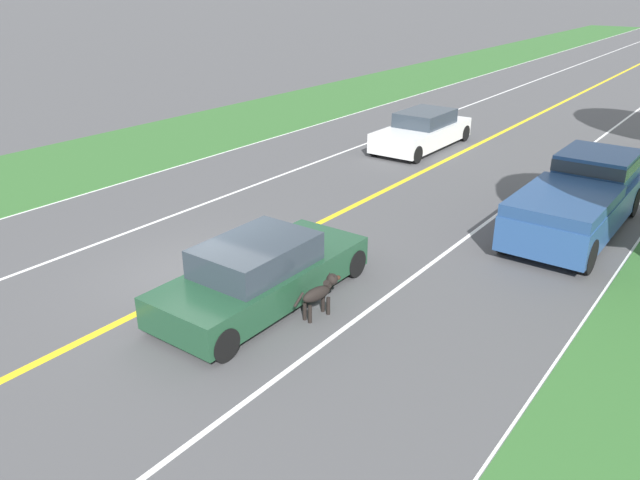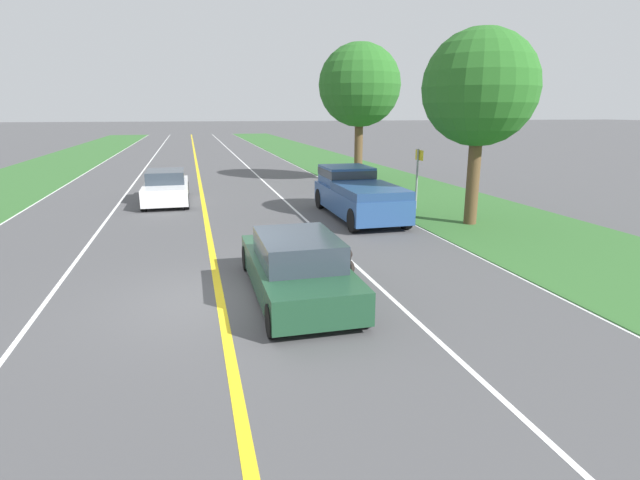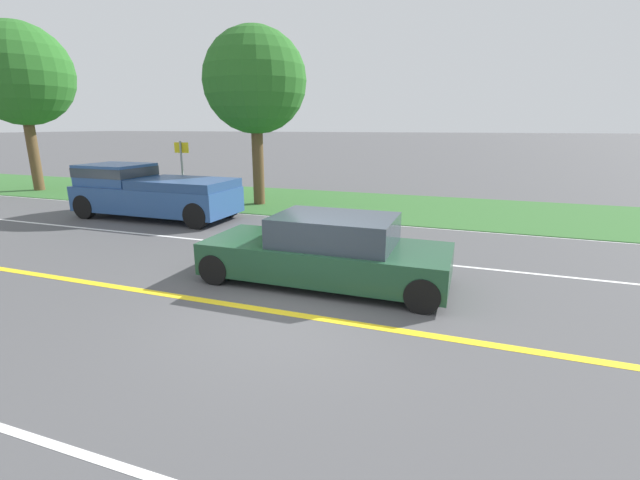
{
  "view_description": "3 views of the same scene",
  "coord_description": "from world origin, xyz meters",
  "px_view_note": "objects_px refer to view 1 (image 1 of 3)",
  "views": [
    {
      "loc": [
        9.0,
        -8.23,
        5.96
      ],
      "look_at": [
        2.4,
        0.7,
        1.23
      ],
      "focal_mm": 35.0,
      "sensor_mm": 36.0,
      "label": 1
    },
    {
      "loc": [
        -0.42,
        -10.01,
        3.81
      ],
      "look_at": [
        2.24,
        0.3,
        1.06
      ],
      "focal_mm": 28.0,
      "sensor_mm": 36.0,
      "label": 2
    },
    {
      "loc": [
        -5.9,
        -2.66,
        2.98
      ],
      "look_at": [
        1.72,
        0.05,
        0.81
      ],
      "focal_mm": 24.0,
      "sensor_mm": 36.0,
      "label": 3
    }
  ],
  "objects_px": {
    "ego_car": "(262,273)",
    "dog": "(320,292)",
    "oncoming_car": "(423,131)",
    "pickup_truck": "(580,197)"
  },
  "relations": [
    {
      "from": "dog",
      "to": "pickup_truck",
      "type": "height_order",
      "value": "pickup_truck"
    },
    {
      "from": "dog",
      "to": "oncoming_car",
      "type": "relative_size",
      "value": 0.25
    },
    {
      "from": "pickup_truck",
      "to": "oncoming_car",
      "type": "relative_size",
      "value": 1.16
    },
    {
      "from": "ego_car",
      "to": "dog",
      "type": "relative_size",
      "value": 4.07
    },
    {
      "from": "dog",
      "to": "pickup_truck",
      "type": "distance_m",
      "value": 7.78
    },
    {
      "from": "ego_car",
      "to": "dog",
      "type": "distance_m",
      "value": 1.27
    },
    {
      "from": "oncoming_car",
      "to": "ego_car",
      "type": "bearing_deg",
      "value": 103.98
    },
    {
      "from": "pickup_truck",
      "to": "oncoming_car",
      "type": "height_order",
      "value": "pickup_truck"
    },
    {
      "from": "ego_car",
      "to": "pickup_truck",
      "type": "height_order",
      "value": "pickup_truck"
    },
    {
      "from": "ego_car",
      "to": "oncoming_car",
      "type": "relative_size",
      "value": 1.01
    }
  ]
}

